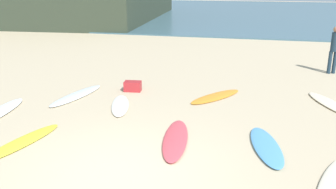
{
  "coord_description": "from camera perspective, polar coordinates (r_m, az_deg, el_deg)",
  "views": [
    {
      "loc": [
        2.4,
        -5.74,
        3.54
      ],
      "look_at": [
        -0.06,
        4.17,
        0.3
      ],
      "focal_mm": 39.03,
      "sensor_mm": 36.0,
      "label": 1
    }
  ],
  "objects": [
    {
      "name": "ground_plane",
      "position": [
        7.16,
        -7.76,
        -12.22
      ],
      "size": [
        120.0,
        120.0,
        0.0
      ],
      "primitive_type": "plane",
      "color": "#C6B28E"
    },
    {
      "name": "ocean_water",
      "position": [
        43.14,
        10.97,
        12.63
      ],
      "size": [
        120.0,
        40.0,
        0.08
      ],
      "primitive_type": "cube",
      "color": "#426675",
      "rests_on": "ground_plane"
    },
    {
      "name": "surfboard_0",
      "position": [
        11.74,
        24.01,
        -1.32
      ],
      "size": [
        1.33,
        2.32,
        0.08
      ],
      "primitive_type": "ellipsoid",
      "rotation": [
        0.0,
        0.0,
        3.52
      ],
      "color": "#F8E3BE",
      "rests_on": "ground_plane"
    },
    {
      "name": "surfboard_1",
      "position": [
        8.36,
        15.08,
        -7.79
      ],
      "size": [
        0.99,
        2.16,
        0.09
      ],
      "primitive_type": "ellipsoid",
      "rotation": [
        0.0,
        0.0,
        3.35
      ],
      "color": "#529CDA",
      "rests_on": "ground_plane"
    },
    {
      "name": "surfboard_2",
      "position": [
        8.41,
        1.18,
        -6.97
      ],
      "size": [
        0.87,
        2.37,
        0.08
      ],
      "primitive_type": "ellipsoid",
      "rotation": [
        0.0,
        0.0,
        3.28
      ],
      "color": "#D84852",
      "rests_on": "ground_plane"
    },
    {
      "name": "surfboard_3",
      "position": [
        8.92,
        -21.87,
        -6.91
      ],
      "size": [
        0.92,
        2.35,
        0.06
      ],
      "primitive_type": "ellipsoid",
      "rotation": [
        0.0,
        0.0,
        -0.19
      ],
      "color": "yellow",
      "rests_on": "ground_plane"
    },
    {
      "name": "surfboard_4",
      "position": [
        11.12,
        -24.71,
        -2.41
      ],
      "size": [
        0.83,
        2.34,
        0.09
      ],
      "primitive_type": "ellipsoid",
      "rotation": [
        0.0,
        0.0,
        0.13
      ],
      "color": "white",
      "rests_on": "ground_plane"
    },
    {
      "name": "surfboard_5",
      "position": [
        10.7,
        -7.48,
        -1.66
      ],
      "size": [
        1.09,
        1.99,
        0.07
      ],
      "primitive_type": "ellipsoid",
      "rotation": [
        0.0,
        0.0,
        0.33
      ],
      "color": "silver",
      "rests_on": "ground_plane"
    },
    {
      "name": "surfboard_6",
      "position": [
        11.51,
        7.47,
        -0.31
      ],
      "size": [
        1.68,
        2.1,
        0.06
      ],
      "primitive_type": "ellipsoid",
      "rotation": [
        0.0,
        0.0,
        -0.59
      ],
      "color": "orange",
      "rests_on": "ground_plane"
    },
    {
      "name": "surfboard_7",
      "position": [
        11.87,
        -14.08,
        -0.11
      ],
      "size": [
        0.96,
        2.54,
        0.07
      ],
      "primitive_type": "ellipsoid",
      "rotation": [
        0.0,
        0.0,
        2.97
      ],
      "color": "white",
      "rests_on": "ground_plane"
    },
    {
      "name": "surfboard_8",
      "position": [
        7.27,
        24.64,
        -12.97
      ],
      "size": [
        1.25,
        2.54,
        0.07
      ],
      "primitive_type": "ellipsoid",
      "rotation": [
        0.0,
        0.0,
        -0.3
      ],
      "color": "#F3E2C1",
      "rests_on": "ground_plane"
    },
    {
      "name": "beachgoer_near",
      "position": [
        15.51,
        24.52,
        6.73
      ],
      "size": [
        0.36,
        0.36,
        1.83
      ],
      "rotation": [
        0.0,
        0.0,
        0.35
      ],
      "color": "#1E3342",
      "rests_on": "ground_plane"
    },
    {
      "name": "beach_cooler",
      "position": [
        12.08,
        -5.54,
        1.29
      ],
      "size": [
        0.58,
        0.4,
        0.33
      ],
      "primitive_type": "cube",
      "rotation": [
        0.0,
        0.0,
        3.27
      ],
      "color": "#B2282D",
      "rests_on": "ground_plane"
    }
  ]
}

